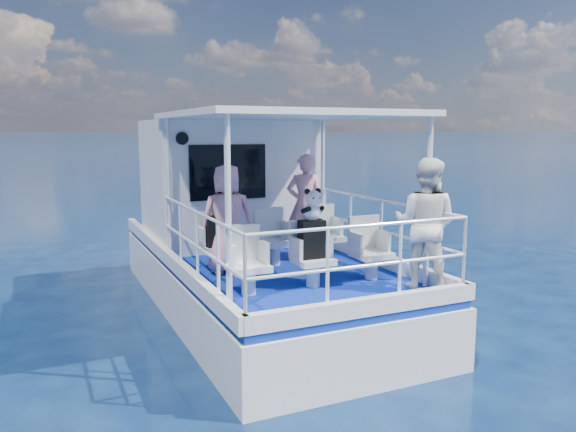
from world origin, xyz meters
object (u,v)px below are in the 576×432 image
object	(u,v)px
passenger_port_fwd	(228,219)
backpack_center	(312,239)
panda	(313,205)
passenger_stbd_aft	(425,224)

from	to	relation	value
passenger_port_fwd	backpack_center	xyz separation A→B (m)	(0.76, -1.13, -0.15)
backpack_center	passenger_port_fwd	bearing A→B (deg)	124.05
backpack_center	panda	distance (m)	0.45
passenger_port_fwd	panda	xyz separation A→B (m)	(0.78, -1.12, 0.30)
passenger_stbd_aft	backpack_center	bearing A→B (deg)	25.23
passenger_stbd_aft	backpack_center	size ratio (longest dim) A/B	3.40
backpack_center	passenger_stbd_aft	bearing A→B (deg)	-28.25
passenger_stbd_aft	passenger_port_fwd	bearing A→B (deg)	11.80
passenger_stbd_aft	panda	distance (m)	1.46
passenger_port_fwd	passenger_stbd_aft	size ratio (longest dim) A/B	0.93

